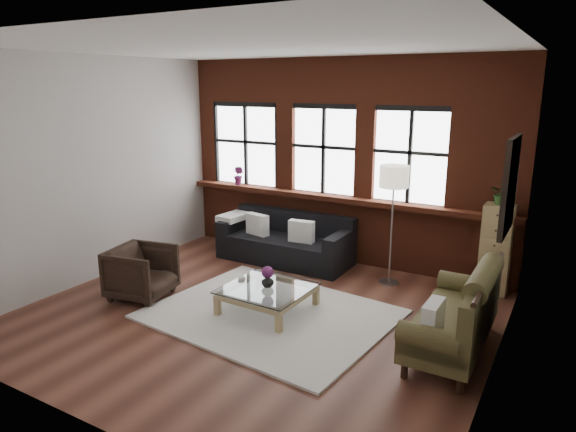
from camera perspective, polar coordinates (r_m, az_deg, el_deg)
The scene contains 26 objects.
floor at distance 6.54m, azimuth -3.45°, elevation -10.84°, with size 5.50×5.50×0.00m, color #4C261C.
ceiling at distance 5.93m, azimuth -3.94°, elevation 18.36°, with size 5.50×5.50×0.00m, color white.
wall_back at distance 8.20m, azimuth 6.08°, elevation 6.00°, with size 5.50×5.50×0.00m, color #BCB7AF.
wall_front at distance 4.25m, azimuth -22.67°, elevation -2.96°, with size 5.50×5.50×0.00m, color #BCB7AF.
wall_left at distance 7.88m, azimuth -20.64°, elevation 4.81°, with size 5.00×5.00×0.00m, color #BCB7AF.
wall_right at distance 5.09m, azimuth 23.06°, elevation -0.26°, with size 5.00×5.00×0.00m, color #BCB7AF.
brick_backwall at distance 8.15m, azimuth 5.91°, elevation 5.95°, with size 5.50×0.12×3.20m, color maroon, non-canonical shape.
sill_ledge at distance 8.17m, azimuth 5.54°, elevation 1.98°, with size 5.50×0.30×0.08m, color maroon.
window_left at distance 9.02m, azimuth -4.62°, elevation 7.75°, with size 1.38×0.10×1.50m, color black, non-canonical shape.
window_mid at distance 8.26m, azimuth 4.05°, elevation 7.16°, with size 1.38×0.10×1.50m, color black, non-canonical shape.
window_right at distance 7.76m, azimuth 13.43°, elevation 6.33°, with size 1.38×0.10×1.50m, color black, non-canonical shape.
wall_poster at distance 5.33m, azimuth 23.43°, elevation 3.09°, with size 0.05×0.74×0.94m, color black, non-canonical shape.
shag_rug at distance 6.51m, azimuth -1.96°, elevation -10.82°, with size 2.82×2.22×0.03m, color beige.
dark_sofa at distance 8.26m, azimuth -0.35°, elevation -2.48°, with size 2.14×0.87×0.78m, color black, non-canonical shape.
pillow_a at distance 8.36m, azimuth -3.41°, elevation -0.94°, with size 0.40×0.14×0.34m, color white.
pillow_b at distance 7.96m, azimuth 1.51°, elevation -1.72°, with size 0.40×0.14×0.34m, color white.
vintage_settee at distance 5.79m, azimuth 17.87°, elevation -9.93°, with size 0.79×1.77×0.94m, color #494221, non-canonical shape.
pillow_settee at distance 5.27m, azimuth 15.79°, elevation -10.90°, with size 0.14×0.38×0.34m, color white.
armchair at distance 7.18m, azimuth -15.95°, elevation -6.03°, with size 0.75×0.77×0.70m, color black.
coffee_table at distance 6.55m, azimuth -2.26°, elevation -9.25°, with size 1.02×1.02×0.34m, color #9E8656, non-canonical shape.
vase at distance 6.45m, azimuth -2.28°, elevation -7.20°, with size 0.16×0.16×0.16m, color #B2B2B2.
flowers at distance 6.41m, azimuth -2.29°, elevation -6.26°, with size 0.15×0.15×0.15m, color #6C2561.
drawer_chest at distance 7.54m, azimuth 22.11°, elevation -3.40°, with size 0.38×0.38×1.24m, color #9E8656.
potted_plant_top at distance 7.35m, azimuth 22.67°, elevation 2.32°, with size 0.27×0.23×0.30m, color #2D5923.
floor_lamp at distance 7.32m, azimuth 11.47°, elevation -0.56°, with size 0.40×0.40×1.87m, color #A5A5A8, non-canonical shape.
sill_plant at distance 9.04m, azimuth -5.50°, elevation 4.52°, with size 0.18×0.15×0.33m, color #6C2561.
Camera 1 is at (3.29, -4.92, 2.79)m, focal length 32.00 mm.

